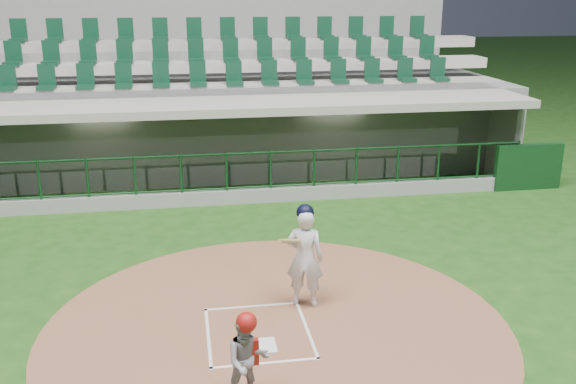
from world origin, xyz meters
name	(u,v)px	position (x,y,z in m)	size (l,w,h in m)	color
ground	(256,324)	(0.00, 0.00, 0.00)	(120.00, 120.00, 0.00)	#1A3F12
dirt_circle	(277,328)	(0.30, -0.20, 0.01)	(7.20, 7.20, 0.01)	brown
home_plate	(261,346)	(0.00, -0.70, 0.02)	(0.43, 0.43, 0.02)	silver
batter_box_chalk	(258,332)	(0.00, -0.30, 0.02)	(1.55, 1.80, 0.01)	silver
dugout_structure	(225,147)	(0.10, 7.81, 0.97)	(16.40, 3.70, 3.00)	gray
seating_deck	(214,110)	(0.00, 10.91, 1.42)	(17.00, 6.72, 5.15)	slate
batter	(305,255)	(0.86, 0.49, 0.89)	(0.89, 0.93, 1.74)	silver
catcher	(247,358)	(-0.33, -1.95, 0.62)	(0.60, 0.49, 1.24)	gray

